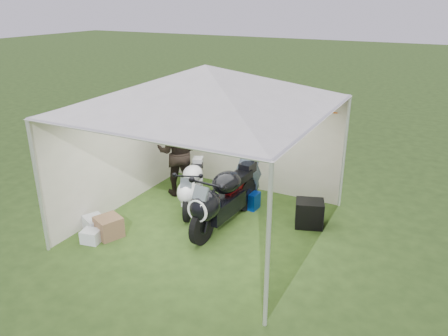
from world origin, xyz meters
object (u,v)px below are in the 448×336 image
Objects in this scene: person_dark_jacket at (178,152)px; crate_2 at (91,236)px; motorcycle_white at (192,186)px; person_blue_jacket at (247,162)px; crate_1 at (109,227)px; crate_0 at (95,224)px; canopy_tent at (206,90)px; motorcycle_black at (222,198)px; equipment_box at (309,213)px; paddock_stand at (247,199)px.

person_dark_jacket is 6.04× the size of crate_2.
motorcycle_white is 0.94× the size of person_blue_jacket.
crate_1 is 0.35m from crate_2.
motorcycle_white reaches higher than crate_2.
person_blue_jacket is 4.40× the size of crate_1.
person_dark_jacket is at bearing 77.51° from crate_0.
crate_2 is at bearing -135.16° from canopy_tent.
person_blue_jacket is at bearing 49.90° from crate_0.
equipment_box is (1.42, 0.82, -0.35)m from motorcycle_black.
motorcycle_white is at bearing -8.89° from person_blue_jacket.
crate_2 is (-0.14, -0.31, -0.07)m from crate_1.
person_blue_jacket is 5.83× the size of crate_2.
person_blue_jacket reaches higher than paddock_stand.
crate_0 is at bearing -146.43° from canopy_tent.
motorcycle_white is at bearing 144.14° from canopy_tent.
person_dark_jacket is 1.53m from person_blue_jacket.
crate_1 is at bearing -139.91° from motorcycle_black.
motorcycle_black is 1.16× the size of person_dark_jacket.
person_blue_jacket reaches higher than motorcycle_black.
canopy_tent is 3.22m from crate_0.
person_blue_jacket is (1.52, 0.23, -0.03)m from person_dark_jacket.
person_dark_jacket is at bearing 119.65° from motorcycle_white.
motorcycle_black is 5.29× the size of crate_1.
crate_0 is (-2.03, -1.18, -0.47)m from motorcycle_black.
canopy_tent reaches higher than person_blue_jacket.
person_dark_jacket is at bearing 142.61° from canopy_tent.
person_blue_jacket is 1.64m from equipment_box.
canopy_tent is at bearing 121.08° from person_dark_jacket.
motorcycle_white is 1.02m from motorcycle_black.
crate_0 is at bearing 0.66° from person_blue_jacket.
paddock_stand is (0.34, 1.02, -2.40)m from canopy_tent.
person_blue_jacket is at bearing 18.85° from motorcycle_white.
paddock_stand is at bearing 70.13° from person_blue_jacket.
person_blue_jacket is at bearing 55.96° from crate_1.
crate_2 is (-1.79, -1.53, -0.49)m from motorcycle_black.
crate_2 is at bearing -135.77° from motorcycle_black.
canopy_tent reaches higher than crate_1.
paddock_stand is 0.25× the size of person_blue_jacket.
crate_2 is (0.24, -0.34, -0.02)m from crate_0.
motorcycle_black is 1.20× the size of person_blue_jacket.
person_dark_jacket is 3.72× the size of equipment_box.
crate_1 reaches higher than paddock_stand.
canopy_tent is at bearing -108.50° from paddock_stand.
person_dark_jacket is 2.34m from crate_0.
crate_0 is at bearing -149.84° from equipment_box.
person_blue_jacket reaches higher than motorcycle_white.
motorcycle_black is 7.01× the size of crate_2.
canopy_tent is 2.06m from person_blue_jacket.
person_dark_jacket reaches higher than crate_0.
canopy_tent is 3.07× the size of person_blue_jacket.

